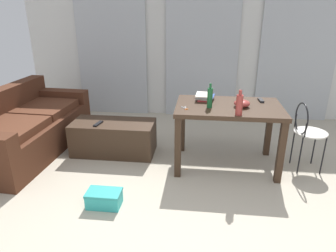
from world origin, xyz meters
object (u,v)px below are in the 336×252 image
Objects in this scene: wire_chair at (306,128)px; bottle_far at (210,98)px; book_stack at (205,97)px; shoebox at (104,198)px; coffee_table at (114,137)px; bottle_near at (239,104)px; tv_remote_on_table at (261,100)px; couch at (24,129)px; craft_table at (228,115)px; tv_remote_primary at (98,124)px; scissors at (186,108)px; bowl at (242,103)px.

bottle_far is (-1.11, -0.11, 0.35)m from wire_chair.
book_stack is 1.66m from shoebox.
coffee_table is at bearing -178.89° from book_stack.
bottle_near is at bearing -36.35° from bottle_far.
coffee_table is at bearing 101.12° from shoebox.
tv_remote_on_table is at bearing 59.69° from bottle_near.
bottle_near is 0.97× the size of bottle_far.
tv_remote_on_table is at bearing 157.35° from wire_chair.
book_stack is at bearing 2.51° from couch.
couch is 2.65m from craft_table.
shoebox is at bearing -154.73° from wire_chair.
coffee_table is at bearing 173.12° from craft_table.
bottle_near is 1.65m from shoebox.
bottle_near is at bearing -125.12° from tv_remote_on_table.
shoebox is at bearing -138.32° from bottle_far.
bottle_far is 1.50× the size of tv_remote_primary.
couch is at bearing 142.71° from shoebox.
wire_chair is at bearing 0.25° from craft_table.
bottle_near is 1.01× the size of book_stack.
bottle_far reaches higher than couch.
wire_chair is 3.11× the size of book_stack.
book_stack is at bearing 61.06° from scissors.
wire_chair is at bearing 7.48° from tv_remote_primary.
coffee_table is 1.30m from book_stack.
tv_remote_primary is (-1.67, 0.41, -0.44)m from bottle_near.
couch is 2.81m from bowl.
couch is 3.05m from tv_remote_on_table.
tv_remote_primary is (-1.74, 0.12, -0.37)m from bowl.
craft_table is 4.41× the size of bottle_far.
tv_remote_on_table is at bearing 27.40° from bottle_far.
shoebox is (-1.21, -0.98, -0.57)m from craft_table.
book_stack reaches higher than couch.
book_stack reaches higher than wire_chair.
bottle_near reaches higher than shoebox.
scissors is at bearing -20.17° from coffee_table.
book_stack is (-0.06, 0.30, -0.08)m from bottle_far.
tv_remote_on_table is (1.82, 0.04, 0.56)m from coffee_table.
scissors is (-0.87, -0.39, -0.01)m from tv_remote_on_table.
couch is 6.10× the size of shoebox.
wire_chair is 2.36m from shoebox.
coffee_table is at bearing 167.02° from bottle_far.
couch is 1.67× the size of craft_table.
couch is at bearing 172.83° from scissors.
craft_table reaches higher than tv_remote_primary.
bottle_near reaches higher than couch.
craft_table is (1.44, -0.17, 0.44)m from coffee_table.
bottle_far is 2.29× the size of scissors.
bowl is at bearing -2.83° from couch.
tv_remote_primary is at bearing 110.06° from shoebox.
bowl is at bearing -17.56° from craft_table.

